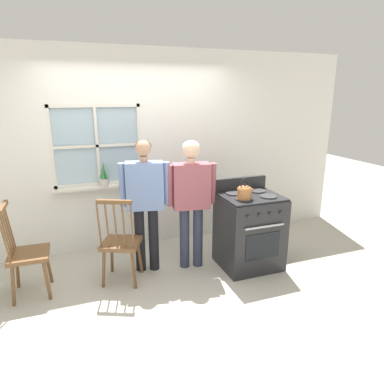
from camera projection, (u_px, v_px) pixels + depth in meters
ground_plane at (170, 291)px, 3.80m from camera, size 16.00×16.00×0.00m
wall_back at (141, 151)px, 4.70m from camera, size 6.40×0.16×2.70m
chair_by_window at (26, 255)px, 3.62m from camera, size 0.41×0.42×1.04m
chair_near_wall at (121, 244)px, 3.88m from camera, size 0.55×0.54×1.04m
person_elderly_left at (145, 195)px, 4.01m from camera, size 0.59×0.29×1.61m
person_teen_center at (191, 193)px, 4.09m from camera, size 0.60×0.27×1.59m
stove at (249, 230)px, 4.26m from camera, size 0.72×0.68×1.08m
kettle at (245, 191)px, 3.93m from camera, size 0.21×0.17×0.25m
potted_plant at (104, 177)px, 4.53m from camera, size 0.12×0.11×0.34m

